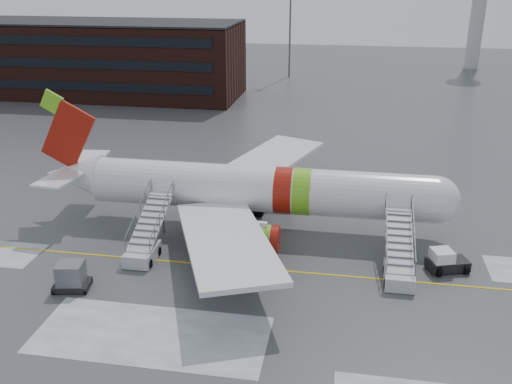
% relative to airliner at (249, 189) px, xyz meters
% --- Properties ---
extents(ground, '(260.00, 260.00, 0.00)m').
position_rel_airliner_xyz_m(ground, '(3.00, -6.08, -3.42)').
color(ground, '#494C4F').
rests_on(ground, ground).
extents(airliner, '(35.03, 32.97, 11.18)m').
position_rel_airliner_xyz_m(airliner, '(0.00, 0.00, 0.00)').
color(airliner, white).
rests_on(airliner, ground).
extents(airstair_fwd, '(2.05, 7.70, 3.48)m').
position_rel_airliner_xyz_m(airstair_fwd, '(11.96, -6.54, -2.35)').
color(airstair_fwd, silver).
rests_on(airstair_fwd, ground).
extents(airstair_aft, '(2.05, 7.70, 3.48)m').
position_rel_airliner_xyz_m(airstair_aft, '(-6.77, -6.54, -2.35)').
color(airstair_aft, silver).
rests_on(airstair_aft, ground).
extents(pushback_tug, '(3.22, 2.80, 1.65)m').
position_rel_airliner_xyz_m(pushback_tug, '(15.39, -4.96, -2.69)').
color(pushback_tug, black).
rests_on(pushback_tug, ground).
extents(uld_container, '(2.64, 2.12, 1.94)m').
position_rel_airliner_xyz_m(uld_container, '(-10.12, -11.93, -2.51)').
color(uld_container, black).
rests_on(uld_container, ground).
extents(terminal_building, '(62.00, 16.11, 12.30)m').
position_rel_airliner_xyz_m(terminal_building, '(-42.00, 48.90, 2.78)').
color(terminal_building, '#3F1E16').
rests_on(terminal_building, ground).
extents(light_mast_far_n, '(1.20, 1.20, 24.25)m').
position_rel_airliner_xyz_m(light_mast_far_n, '(-5.00, 71.92, 10.42)').
color(light_mast_far_n, '#595B60').
rests_on(light_mast_far_n, ground).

